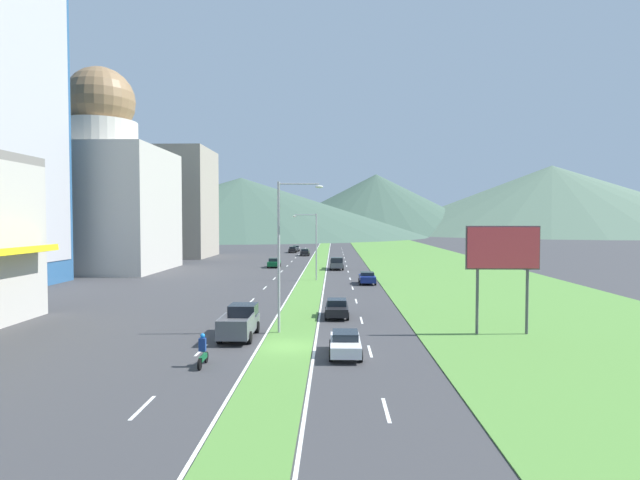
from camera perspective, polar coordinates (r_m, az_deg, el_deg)
ground_plane at (r=32.63m, az=-3.72°, el=-11.76°), size 600.00×600.00×0.00m
grass_median at (r=91.91m, az=-0.28°, el=-2.68°), size 3.20×240.00×0.06m
grass_verge_right at (r=93.55m, az=12.45°, el=-2.65°), size 24.00×240.00×0.06m
lane_dash_left_1 at (r=23.89m, az=-19.05°, el=-17.14°), size 0.16×2.80×0.01m
lane_dash_left_2 at (r=32.64m, az=-13.01°, el=-11.79°), size 0.16×2.80×0.01m
lane_dash_left_3 at (r=41.74m, az=-9.68°, el=-8.68°), size 0.16×2.80×0.01m
lane_dash_left_4 at (r=51.00m, az=-7.57°, el=-6.68°), size 0.16×2.80×0.01m
lane_dash_left_5 at (r=60.36m, az=-6.13°, el=-5.29°), size 0.16×2.80×0.01m
lane_dash_left_6 at (r=69.77m, az=-5.08°, el=-4.27°), size 0.16×2.80×0.01m
lane_dash_left_7 at (r=79.22m, az=-4.28°, el=-3.49°), size 0.16×2.80×0.01m
lane_dash_left_8 at (r=88.68m, az=-3.65°, el=-2.88°), size 0.16×2.80×0.01m
lane_dash_left_9 at (r=98.17m, az=-3.14°, el=-2.39°), size 0.16×2.80×0.01m
lane_dash_left_10 at (r=107.67m, az=-2.73°, el=-1.98°), size 0.16×2.80×0.01m
lane_dash_left_11 at (r=117.18m, az=-2.38°, el=-1.64°), size 0.16×2.80×0.01m
lane_dash_left_12 at (r=126.69m, az=-2.08°, el=-1.35°), size 0.16×2.80×0.01m
lane_dash_left_13 at (r=136.21m, az=-1.83°, el=-1.10°), size 0.16×2.80×0.01m
lane_dash_left_14 at (r=145.73m, az=-1.61°, el=-0.88°), size 0.16×2.80×0.01m
lane_dash_right_1 at (r=22.61m, az=7.33°, el=-18.17°), size 0.16×2.80×0.01m
lane_dash_right_2 at (r=31.71m, az=5.56°, el=-12.16°), size 0.16×2.80×0.01m
lane_dash_right_3 at (r=41.01m, az=4.62°, el=-8.85°), size 0.16×2.80×0.01m
lane_dash_right_4 at (r=50.41m, az=4.03°, el=-6.77°), size 0.16×2.80×0.01m
lane_dash_right_5 at (r=59.86m, az=3.64°, el=-5.34°), size 0.16×2.80×0.01m
lane_dash_right_6 at (r=69.34m, az=3.35°, el=-4.31°), size 0.16×2.80×0.01m
lane_dash_right_7 at (r=78.84m, az=3.13°, el=-3.52°), size 0.16×2.80×0.01m
lane_dash_right_8 at (r=88.35m, az=2.96°, el=-2.90°), size 0.16×2.80×0.01m
lane_dash_right_9 at (r=97.87m, az=2.82°, el=-2.40°), size 0.16×2.80×0.01m
lane_dash_right_10 at (r=107.39m, az=2.71°, el=-1.99°), size 0.16×2.80×0.01m
lane_dash_right_11 at (r=116.92m, az=2.62°, el=-1.65°), size 0.16×2.80×0.01m
lane_dash_right_12 at (r=126.45m, az=2.54°, el=-1.36°), size 0.16×2.80×0.01m
lane_dash_right_13 at (r=135.99m, az=2.47°, el=-1.10°), size 0.16×2.80×0.01m
lane_dash_right_14 at (r=145.53m, az=2.41°, el=-0.89°), size 0.16×2.80×0.01m
edge_line_median_left at (r=91.99m, az=-1.37°, el=-2.69°), size 0.16×240.00×0.01m
edge_line_median_right at (r=91.87m, az=0.81°, el=-2.70°), size 0.16×240.00×0.01m
domed_building at (r=87.36m, az=-23.02°, el=4.96°), size 19.37×19.37×31.48m
midrise_colored at (r=115.12m, az=-16.01°, el=3.94°), size 16.28×16.28×23.04m
hill_far_left at (r=257.69m, az=-8.73°, el=3.64°), size 182.46×182.46×28.79m
hill_far_center at (r=311.72m, az=6.22°, el=4.01°), size 139.44×139.44×35.44m
hill_far_right at (r=333.97m, az=24.26°, el=4.11°), size 211.46×211.46×40.09m
street_lamp_near at (r=35.68m, az=-4.08°, el=-0.79°), size 3.17×0.38×10.53m
street_lamp_mid at (r=66.83m, az=-0.74°, el=-0.19°), size 3.21×0.43×8.72m
billboard_roadside at (r=37.26m, az=19.61°, el=-1.37°), size 5.04×0.28×7.49m
car_0 at (r=30.50m, az=2.82°, el=-11.36°), size 1.87×4.20×1.38m
car_1 at (r=113.81m, az=-1.67°, el=-1.36°), size 1.96×4.19×1.52m
car_2 at (r=130.63m, az=-2.67°, el=-0.92°), size 1.89×4.61×1.43m
car_3 at (r=124.56m, az=-3.03°, el=-1.06°), size 1.90×4.27×1.48m
car_4 at (r=86.09m, az=-5.11°, el=-2.52°), size 1.95×4.41×1.56m
car_5 at (r=42.07m, az=1.87°, el=-7.55°), size 1.92×4.07×1.46m
car_6 at (r=63.82m, az=5.25°, el=-4.19°), size 2.03×4.11×1.46m
pickup_truck_0 at (r=82.01m, az=1.86°, el=-2.61°), size 2.18×5.40×2.00m
pickup_truck_1 at (r=35.52m, az=-8.85°, el=-9.00°), size 2.18×5.40×2.00m
motorcycle_rider at (r=29.00m, az=-12.85°, el=-12.07°), size 0.36×2.00×1.80m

